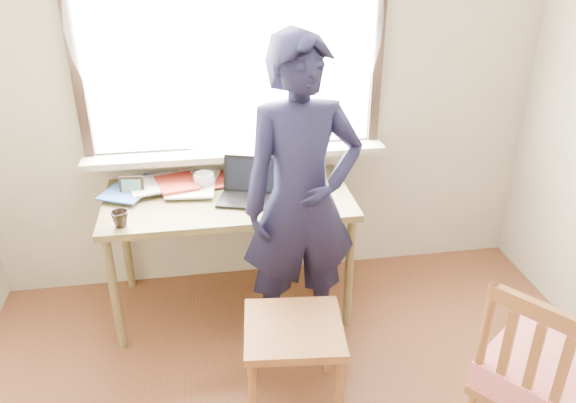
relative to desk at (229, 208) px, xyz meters
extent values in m
cube|color=#C0B79A|center=(0.28, 0.37, 0.61)|extent=(3.50, 0.02, 2.60)
cube|color=white|center=(0.08, 0.35, 0.91)|extent=(1.70, 0.01, 1.30)
cube|color=black|center=(0.08, 0.34, 0.23)|extent=(1.82, 0.06, 0.06)
cube|color=black|center=(-0.80, 0.34, 0.91)|extent=(0.06, 0.06, 1.30)
cube|color=black|center=(0.96, 0.34, 0.91)|extent=(0.06, 0.06, 1.30)
cube|color=#C0B79A|center=(0.08, 0.27, 0.24)|extent=(1.85, 0.20, 0.04)
cube|color=white|center=(0.08, 0.28, 1.01)|extent=(1.95, 0.02, 1.65)
cube|color=brown|center=(0.00, 0.00, 0.06)|extent=(1.44, 0.72, 0.04)
cylinder|color=brown|center=(-0.67, -0.31, -0.33)|extent=(0.05, 0.05, 0.73)
cylinder|color=brown|center=(-0.67, 0.31, -0.33)|extent=(0.05, 0.05, 0.73)
cylinder|color=brown|center=(0.67, -0.31, -0.33)|extent=(0.05, 0.05, 0.73)
cylinder|color=brown|center=(0.67, 0.31, -0.33)|extent=(0.05, 0.05, 0.73)
cube|color=black|center=(0.11, -0.08, 0.09)|extent=(0.38, 0.32, 0.02)
cube|color=black|center=(0.14, 0.03, 0.20)|extent=(0.33, 0.16, 0.22)
cube|color=black|center=(0.14, 0.03, 0.20)|extent=(0.29, 0.14, 0.18)
cube|color=black|center=(0.10, -0.09, 0.09)|extent=(0.32, 0.22, 0.00)
imported|color=white|center=(-0.13, 0.14, 0.13)|extent=(0.18, 0.18, 0.10)
imported|color=black|center=(-0.58, -0.27, 0.12)|extent=(0.12, 0.12, 0.09)
ellipsoid|color=black|center=(0.41, -0.10, 0.10)|extent=(0.10, 0.07, 0.04)
cube|color=white|center=(-0.42, 0.22, 0.09)|extent=(0.31, 0.31, 0.02)
cube|color=white|center=(-0.02, 0.16, 0.09)|extent=(0.25, 0.28, 0.01)
cube|color=white|center=(-0.43, 0.27, 0.09)|extent=(0.31, 0.34, 0.01)
cube|color=#A92A1F|center=(-0.43, 0.09, 0.10)|extent=(0.27, 0.29, 0.02)
cube|color=white|center=(-0.12, 0.23, 0.10)|extent=(0.36, 0.34, 0.01)
cube|color=white|center=(-0.45, 0.17, 0.10)|extent=(0.25, 0.30, 0.01)
cube|color=white|center=(-0.30, 0.15, 0.12)|extent=(0.34, 0.31, 0.02)
cube|color=#3159A2|center=(-0.35, 0.25, 0.11)|extent=(0.31, 0.29, 0.01)
imported|color=white|center=(-0.42, 0.24, 0.09)|extent=(0.24, 0.30, 0.03)
imported|color=white|center=(0.35, 0.20, 0.09)|extent=(0.26, 0.28, 0.02)
cube|color=black|center=(-0.55, 0.10, 0.13)|extent=(0.14, 0.03, 0.11)
cube|color=#347634|center=(-0.55, 0.10, 0.13)|extent=(0.11, 0.01, 0.08)
cube|color=#965D31|center=(0.24, -0.87, -0.23)|extent=(0.52, 0.50, 0.04)
cylinder|color=#965D31|center=(0.02, -1.04, -0.47)|extent=(0.04, 0.04, 0.44)
cylinder|color=#965D31|center=(0.06, -0.66, -0.47)|extent=(0.04, 0.04, 0.44)
cylinder|color=#965D31|center=(0.42, -1.08, -0.47)|extent=(0.04, 0.04, 0.44)
cylinder|color=#965D31|center=(0.46, -0.70, -0.47)|extent=(0.04, 0.04, 0.44)
cube|color=#965D31|center=(1.20, -1.40, -0.24)|extent=(0.63, 0.63, 0.04)
cylinder|color=#965D31|center=(1.23, -1.13, -0.48)|extent=(0.04, 0.04, 0.43)
cylinder|color=#965D31|center=(0.92, -1.37, 0.04)|extent=(0.04, 0.04, 0.52)
cube|color=#965D31|center=(1.04, -1.52, 0.27)|extent=(0.28, 0.36, 0.06)
cube|color=#965D31|center=(1.11, -1.61, 0.01)|extent=(0.04, 0.04, 0.42)
cube|color=#965D31|center=(1.04, -1.52, 0.01)|extent=(0.04, 0.04, 0.42)
cube|color=#965D31|center=(0.98, -1.44, 0.01)|extent=(0.04, 0.04, 0.42)
cube|color=red|center=(1.20, -1.40, -0.15)|extent=(0.61, 0.61, 0.14)
imported|color=black|center=(0.37, -0.36, 0.20)|extent=(0.69, 0.48, 1.78)
camera|label=1|loc=(-0.13, -2.97, 1.53)|focal=35.00mm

